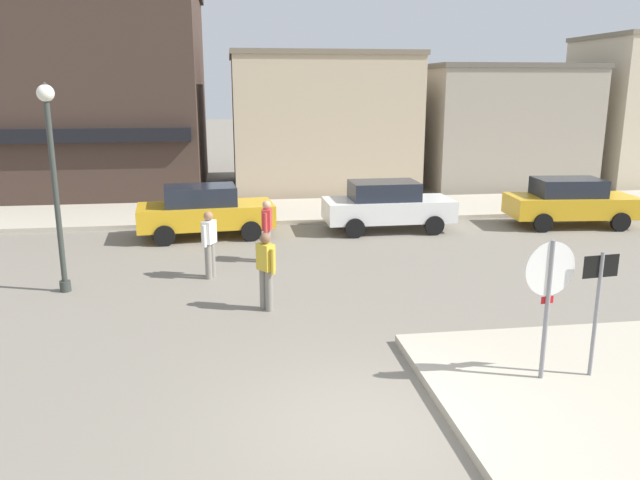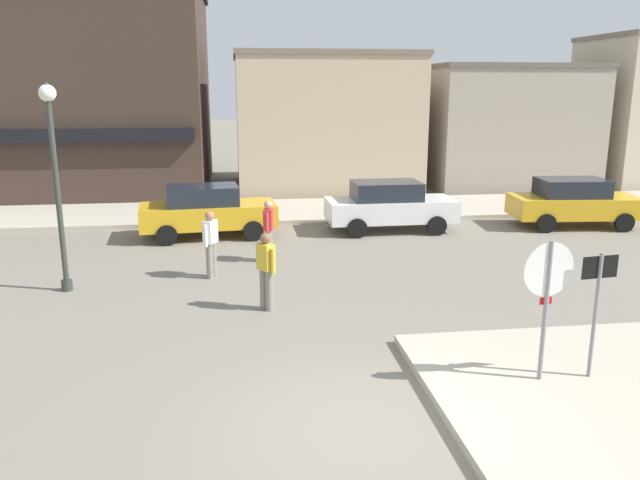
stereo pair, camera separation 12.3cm
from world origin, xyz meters
name	(u,v)px [view 2 (the right image)]	position (x,y,z in m)	size (l,w,h in m)	color
ground_plane	(364,429)	(0.00, 0.00, 0.00)	(160.00, 160.00, 0.00)	gray
kerb_far	(283,211)	(0.00, 14.67, 0.07)	(80.00, 4.00, 0.15)	#B7AD99
stop_sign	(547,293)	(2.86, 0.82, 1.52)	(0.82, 0.12, 2.30)	gray
one_way_sign	(596,303)	(3.64, 0.80, 1.33)	(0.60, 0.09, 2.10)	gray
lamp_post	(54,158)	(-5.43, 6.59, 2.96)	(0.36, 0.36, 4.54)	#333833
parked_car_nearest	(207,210)	(-2.51, 11.39, 0.81)	(4.14, 2.15, 1.56)	gold
parked_car_second	(389,205)	(3.13, 11.47, 0.81)	(4.02, 1.91, 1.56)	white
parked_car_third	(574,202)	(9.17, 11.24, 0.81)	(4.14, 2.15, 1.56)	gold
pedestrian_crossing_near	(266,269)	(-1.06, 4.78, 0.87)	(0.39, 0.50, 1.61)	gray
pedestrian_crossing_far	(269,229)	(-0.82, 8.39, 0.87)	(0.29, 0.56, 1.61)	gray
pedestrian_kerb_side	(211,242)	(-2.25, 7.16, 0.87)	(0.36, 0.53, 1.61)	gray
building_corner_shop	(102,89)	(-7.28, 21.40, 4.30)	(9.05, 9.97, 8.59)	#3D2D26
building_storefront_left_near	(323,121)	(2.28, 20.50, 2.92)	(7.73, 6.93, 5.82)	tan
building_storefront_left_mid	(497,125)	(10.42, 20.66, 2.69)	(7.20, 7.02, 5.37)	#9E9384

